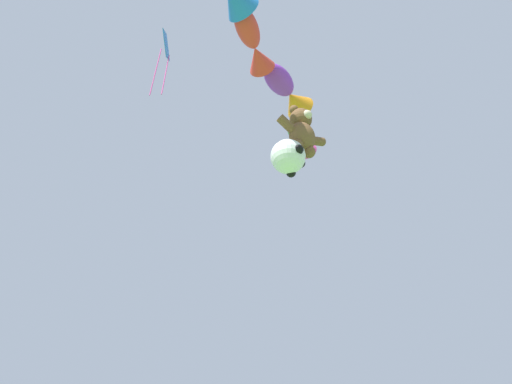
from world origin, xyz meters
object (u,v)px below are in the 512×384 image
fish_kite_violet (287,91)px  fish_kite_crimson (253,43)px  fish_kite_emerald (301,139)px  teddy_bear_kite (302,131)px  diamond_kite (165,50)px  soccer_ball_kite (288,157)px

fish_kite_violet → fish_kite_crimson: fish_kite_violet is taller
fish_kite_emerald → fish_kite_crimson: bearing=-148.7°
teddy_bear_kite → fish_kite_crimson: bearing=-170.9°
fish_kite_crimson → diamond_kite: bearing=126.9°
soccer_ball_kite → fish_kite_violet: 3.83m
soccer_ball_kite → fish_kite_violet: bearing=42.9°
teddy_bear_kite → fish_kite_violet: size_ratio=0.77×
fish_kite_violet → fish_kite_crimson: size_ratio=1.04×
soccer_ball_kite → fish_kite_emerald: (2.35, 1.92, 3.61)m
fish_kite_violet → fish_kite_crimson: 2.38m
fish_kite_violet → fish_kite_crimson: (-2.13, -1.00, -0.34)m
teddy_bear_kite → fish_kite_crimson: (-2.00, -0.32, 2.20)m
teddy_bear_kite → fish_kite_violet: bearing=79.0°
fish_kite_emerald → fish_kite_crimson: (-3.88, -2.36, -0.22)m
soccer_ball_kite → fish_kite_crimson: (-1.53, -0.44, 3.39)m
fish_kite_violet → diamond_kite: 4.15m
fish_kite_violet → soccer_ball_kite: bearing=-137.1°
teddy_bear_kite → diamond_kite: size_ratio=0.58×
fish_kite_violet → diamond_kite: (-3.89, 1.35, 0.52)m
fish_kite_emerald → fish_kite_violet: size_ratio=0.75×
soccer_ball_kite → diamond_kite: size_ratio=0.35×
soccer_ball_kite → fish_kite_violet: fish_kite_violet is taller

